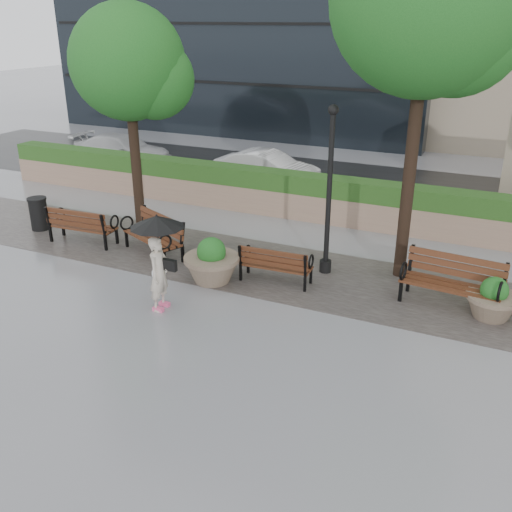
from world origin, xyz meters
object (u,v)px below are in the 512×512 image
at_px(bench_3, 450,293).
at_px(car_right, 268,169).
at_px(bench_0, 83,233).
at_px(bench_1, 154,243).
at_px(lamppost, 329,203).
at_px(car_left, 123,150).
at_px(planter_right, 492,302).
at_px(trash_bin, 39,215).
at_px(planter_left, 212,265).
at_px(bench_2, 276,272).
at_px(pedestrian, 158,254).

bearing_deg(bench_3, car_right, 142.03).
height_order(bench_0, bench_1, bench_1).
distance_m(lamppost, car_left, 13.04).
bearing_deg(car_left, bench_1, -142.33).
height_order(planter_right, trash_bin, trash_bin).
xyz_separation_m(planter_left, planter_right, (6.01, 0.86, -0.07)).
relative_size(bench_2, pedestrian, 0.82).
relative_size(bench_2, lamppost, 0.42).
distance_m(planter_left, car_right, 8.25).
xyz_separation_m(bench_1, trash_bin, (-4.06, 0.20, 0.14)).
xyz_separation_m(bench_0, trash_bin, (-1.86, 0.32, 0.15)).
bearing_deg(bench_0, planter_left, 167.56).
distance_m(bench_1, trash_bin, 4.07).
bearing_deg(car_right, pedestrian, -165.54).
bearing_deg(trash_bin, bench_0, -9.86).
relative_size(bench_3, pedestrian, 1.03).
bearing_deg(planter_right, bench_3, 171.00).
relative_size(car_right, pedestrian, 1.87).
bearing_deg(bench_2, bench_0, -3.95).
bearing_deg(pedestrian, planter_right, -72.06).
xyz_separation_m(bench_3, planter_left, (-5.17, -1.00, 0.10)).
xyz_separation_m(bench_1, planter_right, (8.16, 0.07, 0.04)).
distance_m(bench_3, car_right, 10.09).
bearing_deg(car_left, planter_right, -120.59).
bearing_deg(pedestrian, bench_2, -41.26).
relative_size(bench_1, bench_2, 1.23).
height_order(car_left, pedestrian, pedestrian).
bearing_deg(car_left, planter_left, -137.23).
height_order(trash_bin, car_right, car_right).
bearing_deg(bench_3, car_left, 157.94).
relative_size(trash_bin, car_right, 0.24).
relative_size(bench_1, lamppost, 0.52).
distance_m(planter_left, planter_right, 6.07).
height_order(planter_right, car_left, car_left).
height_order(lamppost, car_left, lamppost).
distance_m(car_left, car_right, 6.75).
distance_m(trash_bin, car_right, 8.10).
bearing_deg(car_right, bench_2, -150.99).
height_order(bench_1, bench_3, bench_3).
xyz_separation_m(bench_0, car_right, (2.24, 7.31, 0.33)).
bearing_deg(bench_3, lamppost, 174.16).
distance_m(bench_0, car_left, 8.96).
xyz_separation_m(bench_1, planter_left, (2.15, -0.80, 0.11)).
bearing_deg(planter_left, bench_1, 159.66).
bearing_deg(trash_bin, planter_left, -9.08).
bearing_deg(pedestrian, planter_left, -14.89).
relative_size(planter_left, planter_right, 1.20).
xyz_separation_m(bench_1, pedestrian, (1.82, -2.40, 0.93)).
relative_size(bench_0, bench_2, 1.14).
height_order(bench_1, pedestrian, pedestrian).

